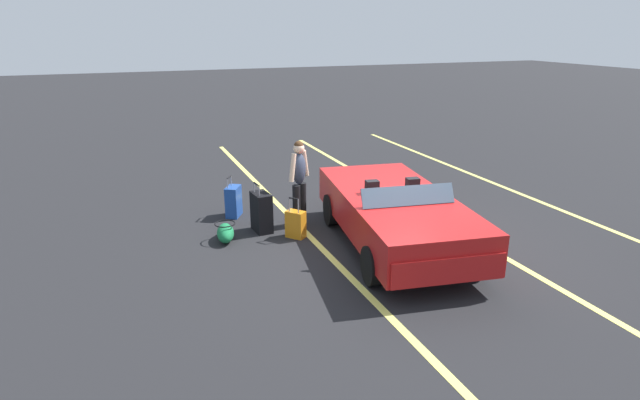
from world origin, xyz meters
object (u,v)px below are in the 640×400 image
object	(u,v)px
suitcase_small_carryon	(296,224)
traveler_person	(299,178)
convertible_car	(400,219)
suitcase_large_black	(262,212)
suitcase_medium_bright	(233,201)
duffel_bag	(225,233)

from	to	relation	value
suitcase_small_carryon	traveler_person	world-z (taller)	traveler_person
convertible_car	suitcase_large_black	xyz separation A→B (m)	(-1.76, -1.92, -0.22)
suitcase_medium_bright	suitcase_small_carryon	bearing A→B (deg)	-32.23
suitcase_large_black	suitcase_small_carryon	xyz separation A→B (m)	(0.53, 0.48, -0.12)
suitcase_small_carryon	traveler_person	xyz separation A→B (m)	(-0.58, 0.28, 0.68)
suitcase_small_carryon	traveler_person	bearing A→B (deg)	24.30
convertible_car	suitcase_small_carryon	xyz separation A→B (m)	(-1.23, -1.43, -0.34)
suitcase_large_black	suitcase_small_carryon	distance (m)	0.73
suitcase_large_black	duffel_bag	size ratio (longest dim) A/B	1.37
suitcase_large_black	suitcase_medium_bright	distance (m)	1.04
suitcase_medium_bright	suitcase_small_carryon	world-z (taller)	suitcase_medium_bright
suitcase_medium_bright	traveler_person	xyz separation A→B (m)	(0.95, 1.08, 0.62)
suitcase_large_black	suitcase_small_carryon	bearing A→B (deg)	-53.09
suitcase_medium_bright	suitcase_small_carryon	distance (m)	1.72
convertible_car	suitcase_medium_bright	bearing A→B (deg)	-131.96
convertible_car	suitcase_medium_bright	size ratio (longest dim) A/B	5.27
suitcase_large_black	suitcase_medium_bright	xyz separation A→B (m)	(-0.99, -0.31, -0.06)
suitcase_large_black	duffel_bag	bearing A→B (deg)	-168.24
convertible_car	suitcase_small_carryon	bearing A→B (deg)	-121.51
suitcase_medium_bright	traveler_person	bearing A→B (deg)	-11.04
suitcase_large_black	suitcase_medium_bright	size ratio (longest dim) A/B	1.14
suitcase_small_carryon	duffel_bag	bearing A→B (deg)	126.45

